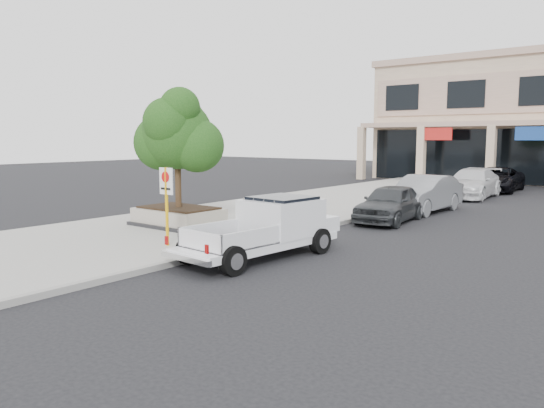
# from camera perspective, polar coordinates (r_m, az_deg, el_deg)

# --- Properties ---
(ground) EXTENTS (120.00, 120.00, 0.00)m
(ground) POSITION_cam_1_polar(r_m,az_deg,el_deg) (14.35, -0.62, -6.14)
(ground) COLOR black
(ground) RESTS_ON ground
(sidewalk) EXTENTS (8.00, 52.00, 0.15)m
(sidewalk) POSITION_cam_1_polar(r_m,az_deg,el_deg) (22.33, -1.94, -1.18)
(sidewalk) COLOR gray
(sidewalk) RESTS_ON ground
(curb) EXTENTS (0.20, 52.00, 0.15)m
(curb) POSITION_cam_1_polar(r_m,az_deg,el_deg) (20.04, 6.73, -2.18)
(curb) COLOR gray
(curb) RESTS_ON ground
(planter) EXTENTS (3.20, 2.20, 0.68)m
(planter) POSITION_cam_1_polar(r_m,az_deg,el_deg) (19.44, -9.99, -1.33)
(planter) COLOR black
(planter) RESTS_ON sidewalk
(planter_tree) EXTENTS (2.90, 2.55, 4.00)m
(planter_tree) POSITION_cam_1_polar(r_m,az_deg,el_deg) (19.24, -9.57, 7.37)
(planter_tree) COLOR #312413
(planter_tree) RESTS_ON planter
(no_parking_sign) EXTENTS (0.55, 0.09, 2.30)m
(no_parking_sign) POSITION_cam_1_polar(r_m,az_deg,el_deg) (15.71, -11.29, 0.92)
(no_parking_sign) COLOR #EBA90C
(no_parking_sign) RESTS_ON sidewalk
(hedge) EXTENTS (1.10, 0.99, 0.93)m
(hedge) POSITION_cam_1_polar(r_m,az_deg,el_deg) (17.40, -0.96, -1.73)
(hedge) COLOR #1C4814
(hedge) RESTS_ON sidewalk
(pickup_truck) EXTENTS (2.36, 5.38, 1.65)m
(pickup_truck) POSITION_cam_1_polar(r_m,az_deg,el_deg) (14.48, -1.45, -2.69)
(pickup_truck) COLOR white
(pickup_truck) RESTS_ON ground
(curb_car_a) EXTENTS (2.17, 4.51, 1.49)m
(curb_car_a) POSITION_cam_1_polar(r_m,az_deg,el_deg) (21.38, 12.59, 0.09)
(curb_car_a) COLOR #333538
(curb_car_a) RESTS_ON ground
(curb_car_b) EXTENTS (1.92, 5.06, 1.65)m
(curb_car_b) POSITION_cam_1_polar(r_m,az_deg,el_deg) (24.50, 15.97, 1.05)
(curb_car_b) COLOR gray
(curb_car_b) RESTS_ON ground
(curb_car_c) EXTENTS (2.48, 5.61, 1.60)m
(curb_car_c) POSITION_cam_1_polar(r_m,az_deg,el_deg) (31.45, 20.71, 2.10)
(curb_car_c) COLOR silver
(curb_car_c) RESTS_ON ground
(curb_car_d) EXTENTS (2.85, 5.59, 1.51)m
(curb_car_d) POSITION_cam_1_polar(r_m,az_deg,el_deg) (35.67, 23.00, 2.46)
(curb_car_d) COLOR black
(curb_car_d) RESTS_ON ground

